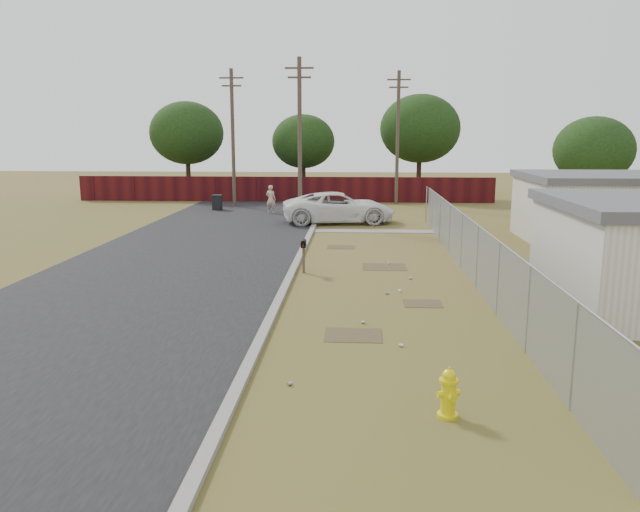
# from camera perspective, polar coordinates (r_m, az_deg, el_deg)

# --- Properties ---
(ground) EXTENTS (120.00, 120.00, 0.00)m
(ground) POSITION_cam_1_polar(r_m,az_deg,el_deg) (20.24, 5.41, -2.80)
(ground) COLOR brown
(ground) RESTS_ON ground
(street) EXTENTS (15.10, 60.00, 0.12)m
(street) POSITION_cam_1_polar(r_m,az_deg,el_deg) (28.74, -8.74, 1.32)
(street) COLOR black
(street) RESTS_ON ground
(chainlink_fence) EXTENTS (0.10, 27.06, 2.02)m
(chainlink_fence) POSITION_cam_1_polar(r_m,az_deg,el_deg) (21.41, 13.74, -0.12)
(chainlink_fence) COLOR gray
(chainlink_fence) RESTS_ON ground
(privacy_fence) EXTENTS (30.00, 0.12, 1.80)m
(privacy_fence) POSITION_cam_1_polar(r_m,az_deg,el_deg) (45.11, -3.34, 6.11)
(privacy_fence) COLOR #420E0F
(privacy_fence) RESTS_ON ground
(utility_poles) EXTENTS (12.60, 8.24, 9.00)m
(utility_poles) POSITION_cam_1_polar(r_m,az_deg,el_deg) (40.40, -0.78, 10.93)
(utility_poles) COLOR brown
(utility_poles) RESTS_ON ground
(horizon_trees) EXTENTS (33.32, 31.94, 7.78)m
(horizon_trees) POSITION_cam_1_polar(r_m,az_deg,el_deg) (43.22, 5.58, 10.81)
(horizon_trees) COLOR #2F1E15
(horizon_trees) RESTS_ON ground
(fire_hydrant) EXTENTS (0.46, 0.46, 0.92)m
(fire_hydrant) POSITION_cam_1_polar(r_m,az_deg,el_deg) (11.29, 11.67, -12.24)
(fire_hydrant) COLOR yellow
(fire_hydrant) RESTS_ON ground
(mailbox) EXTENTS (0.19, 0.52, 1.20)m
(mailbox) POSITION_cam_1_polar(r_m,az_deg,el_deg) (21.93, -1.51, 0.88)
(mailbox) COLOR brown
(mailbox) RESTS_ON ground
(pickup_truck) EXTENTS (6.46, 3.69, 1.70)m
(pickup_truck) POSITION_cam_1_polar(r_m,az_deg,el_deg) (34.34, 1.73, 4.45)
(pickup_truck) COLOR white
(pickup_truck) RESTS_ON ground
(pedestrian) EXTENTS (0.74, 0.60, 1.74)m
(pedestrian) POSITION_cam_1_polar(r_m,az_deg,el_deg) (38.59, -4.52, 5.20)
(pedestrian) COLOR #C1A78E
(pedestrian) RESTS_ON ground
(trash_bin) EXTENTS (0.66, 0.70, 0.98)m
(trash_bin) POSITION_cam_1_polar(r_m,az_deg,el_deg) (40.76, -9.38, 4.88)
(trash_bin) COLOR black
(trash_bin) RESTS_ON ground
(scattered_litter) EXTENTS (3.24, 11.82, 0.07)m
(scattered_litter) POSITION_cam_1_polar(r_m,az_deg,el_deg) (18.16, 5.72, -4.31)
(scattered_litter) COLOR silver
(scattered_litter) RESTS_ON ground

